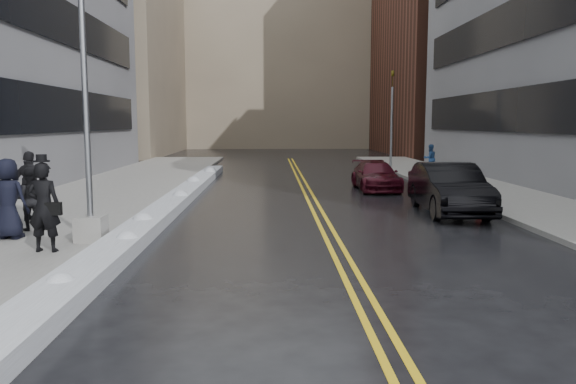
{
  "coord_description": "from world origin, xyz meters",
  "views": [
    {
      "loc": [
        0.97,
        -11.17,
        2.93
      ],
      "look_at": [
        1.36,
        2.01,
        1.3
      ],
      "focal_mm": 35.0,
      "sensor_mm": 36.0,
      "label": 1
    }
  ],
  "objects": [
    {
      "name": "lane_line_left",
      "position": [
        2.35,
        10.0,
        0.0
      ],
      "size": [
        0.12,
        50.0,
        0.01
      ],
      "primitive_type": "cube",
      "color": "gold",
      "rests_on": "ground"
    },
    {
      "name": "pedestrian_d",
      "position": [
        -5.9,
        4.92,
        1.14
      ],
      "size": [
        1.18,
        0.52,
        1.98
      ],
      "primitive_type": "imported",
      "rotation": [
        0.0,
        0.0,
        3.11
      ],
      "color": "black",
      "rests_on": "sidewalk_west"
    },
    {
      "name": "pedestrian_b",
      "position": [
        -5.3,
        3.41,
        0.97
      ],
      "size": [
        0.94,
        0.82,
        1.64
      ],
      "primitive_type": "imported",
      "rotation": [
        0.0,
        0.0,
        3.43
      ],
      "color": "black",
      "rests_on": "sidewalk_west"
    },
    {
      "name": "pedestrian_fedora",
      "position": [
        -3.93,
        0.91,
        1.13
      ],
      "size": [
        0.74,
        0.5,
        1.95
      ],
      "primitive_type": "imported",
      "rotation": [
        0.0,
        0.0,
        3.09
      ],
      "color": "black",
      "rests_on": "sidewalk_west"
    },
    {
      "name": "fire_hydrant",
      "position": [
        9.0,
        10.0,
        0.55
      ],
      "size": [
        0.26,
        0.26,
        0.73
      ],
      "color": "maroon",
      "rests_on": "sidewalk_east"
    },
    {
      "name": "car_black",
      "position": [
        6.71,
        6.67,
        0.81
      ],
      "size": [
        1.94,
        5.02,
        1.63
      ],
      "primitive_type": "imported",
      "rotation": [
        0.0,
        0.0,
        -0.04
      ],
      "color": "black",
      "rests_on": "ground"
    },
    {
      "name": "ground",
      "position": [
        0.0,
        0.0,
        0.0
      ],
      "size": [
        160.0,
        160.0,
        0.0
      ],
      "primitive_type": "plane",
      "color": "black",
      "rests_on": "ground"
    },
    {
      "name": "building_west_far",
      "position": [
        -15.5,
        44.0,
        9.0
      ],
      "size": [
        14.0,
        22.0,
        18.0
      ],
      "primitive_type": "cube",
      "color": "gray",
      "rests_on": "ground"
    },
    {
      "name": "sidewalk_east",
      "position": [
        10.0,
        10.0,
        0.07
      ],
      "size": [
        4.0,
        50.0,
        0.15
      ],
      "primitive_type": "cube",
      "color": "gray",
      "rests_on": "ground"
    },
    {
      "name": "car_maroon",
      "position": [
        5.55,
        13.21,
        0.62
      ],
      "size": [
        1.76,
        4.28,
        1.24
      ],
      "primitive_type": "imported",
      "rotation": [
        0.0,
        0.0,
        0.01
      ],
      "color": "#3B0914",
      "rests_on": "ground"
    },
    {
      "name": "pedestrian_c",
      "position": [
        -5.36,
        2.35,
        1.12
      ],
      "size": [
        1.04,
        0.78,
        1.94
      ],
      "primitive_type": "imported",
      "rotation": [
        0.0,
        0.0,
        2.96
      ],
      "color": "black",
      "rests_on": "sidewalk_west"
    },
    {
      "name": "pedestrian_east",
      "position": [
        9.92,
        20.19,
        0.94
      ],
      "size": [
        0.89,
        0.77,
        1.58
      ],
      "primitive_type": "imported",
      "rotation": [
        0.0,
        0.0,
        3.4
      ],
      "color": "navy",
      "rests_on": "sidewalk_east"
    },
    {
      "name": "building_east_far",
      "position": [
        19.0,
        42.0,
        14.0
      ],
      "size": [
        14.0,
        20.0,
        28.0
      ],
      "primitive_type": "cube",
      "color": "#562D21",
      "rests_on": "ground"
    },
    {
      "name": "building_far",
      "position": [
        2.0,
        60.0,
        11.0
      ],
      "size": [
        36.0,
        16.0,
        22.0
      ],
      "primitive_type": "cube",
      "color": "gray",
      "rests_on": "ground"
    },
    {
      "name": "lamppost",
      "position": [
        -3.3,
        2.0,
        2.53
      ],
      "size": [
        0.65,
        0.65,
        7.62
      ],
      "color": "gray",
      "rests_on": "sidewalk_west"
    },
    {
      "name": "snow_ridge",
      "position": [
        -2.45,
        8.0,
        0.17
      ],
      "size": [
        0.9,
        30.0,
        0.34
      ],
      "primitive_type": "cube",
      "color": "silver",
      "rests_on": "ground"
    },
    {
      "name": "traffic_signal",
      "position": [
        8.5,
        24.0,
        3.4
      ],
      "size": [
        0.16,
        0.2,
        6.0
      ],
      "color": "gray",
      "rests_on": "sidewalk_east"
    },
    {
      "name": "lane_line_right",
      "position": [
        2.65,
        10.0,
        0.0
      ],
      "size": [
        0.12,
        50.0,
        0.01
      ],
      "primitive_type": "cube",
      "color": "gold",
      "rests_on": "ground"
    },
    {
      "name": "sidewalk_west",
      "position": [
        -5.75,
        10.0,
        0.07
      ],
      "size": [
        5.5,
        50.0,
        0.15
      ],
      "primitive_type": "cube",
      "color": "gray",
      "rests_on": "ground"
    }
  ]
}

